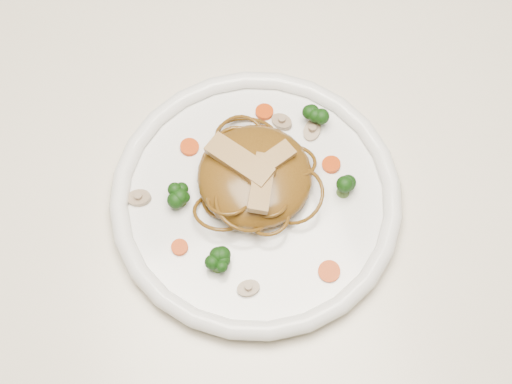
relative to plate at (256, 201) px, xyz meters
name	(u,v)px	position (x,y,z in m)	size (l,w,h in m)	color
ground	(256,340)	(0.01, 0.03, -0.76)	(4.00, 4.00, 0.00)	#4E311B
table	(256,214)	(0.01, 0.03, -0.11)	(1.20, 0.80, 0.75)	#F1E5CC
plate	(256,201)	(0.00, 0.00, 0.00)	(0.30, 0.30, 0.02)	white
noodle_mound	(255,176)	(0.00, 0.02, 0.03)	(0.12, 0.12, 0.04)	brown
chicken_a	(269,162)	(0.02, 0.02, 0.05)	(0.06, 0.02, 0.01)	tan
chicken_b	(240,161)	(-0.01, 0.03, 0.05)	(0.07, 0.02, 0.01)	tan
chicken_c	(262,183)	(0.00, 0.00, 0.05)	(0.06, 0.02, 0.01)	tan
broccoli_0	(315,117)	(0.09, 0.06, 0.02)	(0.03, 0.03, 0.03)	#0E360B
broccoli_1	(179,195)	(-0.08, 0.02, 0.02)	(0.03, 0.03, 0.03)	#0E360B
broccoli_2	(218,263)	(-0.06, -0.06, 0.02)	(0.02, 0.02, 0.03)	#0E360B
broccoli_3	(344,186)	(0.09, -0.03, 0.02)	(0.03, 0.03, 0.03)	#0E360B
carrot_0	(264,112)	(0.04, 0.09, 0.01)	(0.02, 0.02, 0.01)	#C63C07
carrot_1	(180,247)	(-0.09, -0.03, 0.01)	(0.02, 0.02, 0.01)	#C63C07
carrot_2	(331,165)	(0.09, 0.01, 0.01)	(0.02, 0.02, 0.01)	#C63C07
carrot_3	(189,147)	(-0.05, 0.08, 0.01)	(0.02, 0.02, 0.01)	#C63C07
carrot_4	(329,271)	(0.04, -0.10, 0.01)	(0.02, 0.02, 0.01)	#C63C07
mushroom_0	(248,288)	(-0.04, -0.09, 0.01)	(0.02, 0.02, 0.01)	tan
mushroom_1	(312,130)	(0.08, 0.05, 0.01)	(0.03, 0.03, 0.01)	tan
mushroom_2	(139,198)	(-0.12, 0.04, 0.01)	(0.03, 0.03, 0.01)	tan
mushroom_3	(282,122)	(0.06, 0.07, 0.01)	(0.02, 0.02, 0.01)	tan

